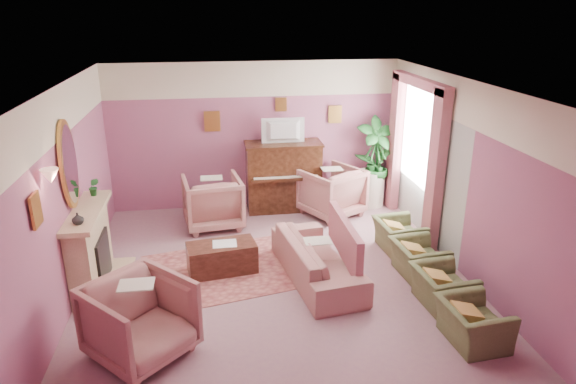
{
  "coord_description": "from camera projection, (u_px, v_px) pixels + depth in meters",
  "views": [
    {
      "loc": [
        -0.83,
        -6.58,
        3.76
      ],
      "look_at": [
        0.24,
        0.4,
        1.18
      ],
      "focal_mm": 32.0,
      "sensor_mm": 36.0,
      "label": 1
    }
  ],
  "objects": [
    {
      "name": "floor",
      "position": [
        276.0,
        278.0,
        7.52
      ],
      "size": [
        5.5,
        6.0,
        0.01
      ],
      "primitive_type": "cube",
      "color": "gray",
      "rests_on": "ground"
    },
    {
      "name": "ceiling",
      "position": [
        274.0,
        85.0,
        6.56
      ],
      "size": [
        5.5,
        6.0,
        0.01
      ],
      "primitive_type": "cube",
      "color": "white",
      "rests_on": "wall_back"
    },
    {
      "name": "wall_back",
      "position": [
        255.0,
        136.0,
        9.82
      ],
      "size": [
        5.5,
        0.02,
        2.8
      ],
      "primitive_type": "cube",
      "color": "#794867",
      "rests_on": "floor"
    },
    {
      "name": "wall_front",
      "position": [
        322.0,
        308.0,
        4.25
      ],
      "size": [
        5.5,
        0.02,
        2.8
      ],
      "primitive_type": "cube",
      "color": "#794867",
      "rests_on": "floor"
    },
    {
      "name": "wall_left",
      "position": [
        65.0,
        199.0,
        6.65
      ],
      "size": [
        0.02,
        6.0,
        2.8
      ],
      "primitive_type": "cube",
      "color": "#794867",
      "rests_on": "floor"
    },
    {
      "name": "wall_right",
      "position": [
        463.0,
        178.0,
        7.43
      ],
      "size": [
        0.02,
        6.0,
        2.8
      ],
      "primitive_type": "cube",
      "color": "#794867",
      "rests_on": "floor"
    },
    {
      "name": "picture_rail_band",
      "position": [
        254.0,
        79.0,
        9.44
      ],
      "size": [
        5.5,
        0.01,
        0.65
      ],
      "primitive_type": "cube",
      "color": "beige",
      "rests_on": "wall_back"
    },
    {
      "name": "stripe_panel",
      "position": [
        424.0,
        172.0,
        8.75
      ],
      "size": [
        0.01,
        3.0,
        2.15
      ],
      "primitive_type": "cube",
      "color": "#ADB3A8",
      "rests_on": "wall_right"
    },
    {
      "name": "fireplace_surround",
      "position": [
        90.0,
        250.0,
        7.15
      ],
      "size": [
        0.3,
        1.4,
        1.1
      ],
      "primitive_type": "cube",
      "color": "tan",
      "rests_on": "floor"
    },
    {
      "name": "fireplace_inset",
      "position": [
        99.0,
        259.0,
        7.21
      ],
      "size": [
        0.18,
        0.72,
        0.68
      ],
      "primitive_type": "cube",
      "color": "black",
      "rests_on": "floor"
    },
    {
      "name": "fire_ember",
      "position": [
        103.0,
        270.0,
        7.28
      ],
      "size": [
        0.06,
        0.54,
        0.1
      ],
      "primitive_type": "cube",
      "color": "#FF4E2C",
      "rests_on": "floor"
    },
    {
      "name": "mantel_shelf",
      "position": [
        87.0,
        212.0,
        6.95
      ],
      "size": [
        0.4,
        1.55,
        0.07
      ],
      "primitive_type": "cube",
      "color": "tan",
      "rests_on": "fireplace_surround"
    },
    {
      "name": "hearth",
      "position": [
        109.0,
        283.0,
        7.36
      ],
      "size": [
        0.55,
        1.5,
        0.02
      ],
      "primitive_type": "cube",
      "color": "tan",
      "rests_on": "floor"
    },
    {
      "name": "mirror_frame",
      "position": [
        68.0,
        164.0,
        6.7
      ],
      "size": [
        0.04,
        0.72,
        1.2
      ],
      "primitive_type": "ellipsoid",
      "color": "#BA8738",
      "rests_on": "wall_left"
    },
    {
      "name": "mirror_glass",
      "position": [
        70.0,
        164.0,
        6.7
      ],
      "size": [
        0.01,
        0.6,
        1.06
      ],
      "primitive_type": "ellipsoid",
      "color": "silver",
      "rests_on": "wall_left"
    },
    {
      "name": "sconce_shade",
      "position": [
        50.0,
        176.0,
        5.68
      ],
      "size": [
        0.2,
        0.2,
        0.16
      ],
      "primitive_type": "cone",
      "color": "#FEAE8F",
      "rests_on": "wall_left"
    },
    {
      "name": "piano",
      "position": [
        283.0,
        177.0,
        9.85
      ],
      "size": [
        1.4,
        0.6,
        1.3
      ],
      "primitive_type": "cube",
      "color": "#361B0F",
      "rests_on": "floor"
    },
    {
      "name": "piano_keyshelf",
      "position": [
        286.0,
        179.0,
        9.51
      ],
      "size": [
        1.3,
        0.12,
        0.06
      ],
      "primitive_type": "cube",
      "color": "#361B0F",
      "rests_on": "piano"
    },
    {
      "name": "piano_keys",
      "position": [
        286.0,
        177.0,
        9.49
      ],
      "size": [
        1.2,
        0.08,
        0.02
      ],
      "primitive_type": "cube",
      "color": "silver",
      "rests_on": "piano"
    },
    {
      "name": "piano_top",
      "position": [
        283.0,
        144.0,
        9.63
      ],
      "size": [
        1.45,
        0.65,
        0.04
      ],
      "primitive_type": "cube",
      "color": "#361B0F",
      "rests_on": "piano"
    },
    {
      "name": "television",
      "position": [
        284.0,
        129.0,
        9.48
      ],
      "size": [
        0.8,
        0.12,
        0.48
      ],
      "primitive_type": "imported",
      "color": "black",
      "rests_on": "piano"
    },
    {
      "name": "print_back_left",
      "position": [
        212.0,
        121.0,
        9.56
      ],
      "size": [
        0.3,
        0.03,
        0.38
      ],
      "primitive_type": "cube",
      "color": "#BA8738",
      "rests_on": "wall_back"
    },
    {
      "name": "print_back_right",
      "position": [
        335.0,
        114.0,
        9.88
      ],
      "size": [
        0.26,
        0.03,
        0.34
      ],
      "primitive_type": "cube",
      "color": "#BA8738",
      "rests_on": "wall_back"
    },
    {
      "name": "print_back_mid",
      "position": [
        281.0,
        104.0,
        9.65
      ],
      "size": [
        0.22,
        0.03,
        0.26
      ],
      "primitive_type": "cube",
      "color": "#BA8738",
      "rests_on": "wall_back"
    },
    {
      "name": "print_left_wall",
      "position": [
        36.0,
        210.0,
        5.43
      ],
      "size": [
        0.03,
        0.28,
        0.36
      ],
      "primitive_type": "cube",
      "color": "#BA8738",
      "rests_on": "wall_left"
    },
    {
      "name": "window_blind",
      "position": [
        420.0,
        133.0,
        8.76
      ],
      "size": [
        0.03,
        1.4,
        1.8
      ],
      "primitive_type": "cube",
      "color": "white",
      "rests_on": "wall_right"
    },
    {
      "name": "curtain_left",
      "position": [
        436.0,
        172.0,
        8.03
      ],
      "size": [
        0.16,
        0.34,
        2.6
      ],
      "primitive_type": "cube",
      "color": "#9F545E",
      "rests_on": "floor"
    },
    {
      "name": "curtain_right",
      "position": [
        395.0,
        143.0,
        9.74
      ],
      "size": [
        0.16,
        0.34,
        2.6
      ],
      "primitive_type": "cube",
      "color": "#9F545E",
      "rests_on": "floor"
    },
    {
      "name": "pelmet",
      "position": [
        420.0,
        82.0,
        8.45
      ],
      "size": [
        0.16,
        2.2,
        0.16
      ],
      "primitive_type": "cube",
      "color": "#9F545E",
      "rests_on": "wall_right"
    },
    {
      "name": "mantel_plant",
      "position": [
        94.0,
        187.0,
        7.41
      ],
      "size": [
        0.16,
        0.16,
        0.28
      ],
      "primitive_type": "imported",
      "color": "#1A561F",
      "rests_on": "mantel_shelf"
    },
    {
      "name": "mantel_vase",
      "position": [
        78.0,
        219.0,
        6.45
      ],
      "size": [
        0.16,
        0.16,
        0.16
      ],
      "primitive_type": "imported",
      "color": "beige",
      "rests_on": "mantel_shelf"
    },
    {
      "name": "area_rug",
      "position": [
        232.0,
        269.0,
        7.76
      ],
      "size": [
        2.82,
        2.29,
        0.01
      ],
      "primitive_type": "cube",
      "rotation": [
        0.0,
        0.0,
        0.21
      ],
      "color": "#9F5350",
      "rests_on": "floor"
    },
    {
      "name": "coffee_table",
      "position": [
        222.0,
        258.0,
        7.62
      ],
      "size": [
        1.06,
        0.64,
        0.45
      ],
      "primitive_type": "cube",
      "rotation": [
        0.0,
        0.0,
        0.15
      ],
      "color": "#3F1F16",
      "rests_on": "floor"
    },
    {
      "name": "table_paper",
      "position": [
        225.0,
        244.0,
        7.55
      ],
      "size": [
        0.35,
        0.28,
        0.01
      ],
      "primitive_type": "cube",
      "color": "white",
      "rests_on": "coffee_table"
    },
    {
      "name": "sofa",
      "position": [
        317.0,
        252.0,
        7.39
      ],
      "size": [
        0.69,
        2.07,
        0.84
      ],
      "primitive_type": "imported",
      "color": "#AB736C",
      "rests_on": "floor"
    },
    {
      "name": "sofa_throw",
      "position": [
        345.0,
        238.0,
        7.38
      ],
      "size": [
        0.1,
        1.57,
        0.57
      ],
      "primitive_type": "cube",
      "color": "#9F545E",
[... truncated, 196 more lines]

